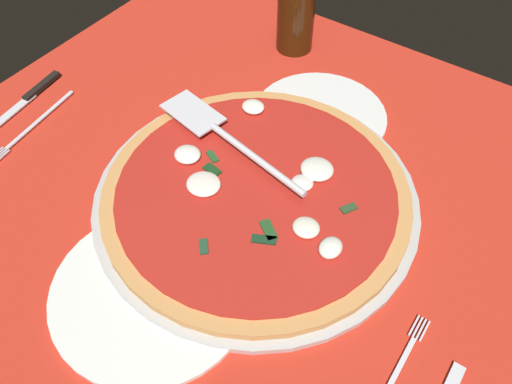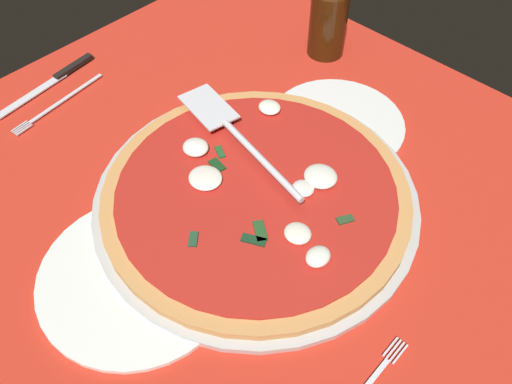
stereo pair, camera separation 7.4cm
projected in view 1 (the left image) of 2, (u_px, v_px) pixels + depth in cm
name	position (u px, v px, depth cm)	size (l,w,h in cm)	color
ground_plane	(227.00, 193.00, 77.73)	(92.03, 92.03, 0.80)	red
checker_pattern	(227.00, 191.00, 77.39)	(92.03, 92.03, 0.10)	white
pizza_pan	(256.00, 199.00, 75.51)	(45.04, 45.04, 1.24)	#B7B9B8
dinner_plate_left	(320.00, 116.00, 86.73)	(21.26, 21.26, 1.00)	silver
dinner_plate_right	(153.00, 291.00, 66.35)	(25.03, 25.03, 1.00)	white
pizza	(256.00, 193.00, 74.50)	(42.51, 42.51, 2.79)	tan
pizza_server	(226.00, 137.00, 78.22)	(8.47, 27.78, 1.00)	silver
place_setting_near	(29.00, 114.00, 87.26)	(19.83, 13.53, 1.40)	white
beer_bottle	(296.00, 7.00, 93.02)	(6.56, 6.56, 21.52)	#341806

